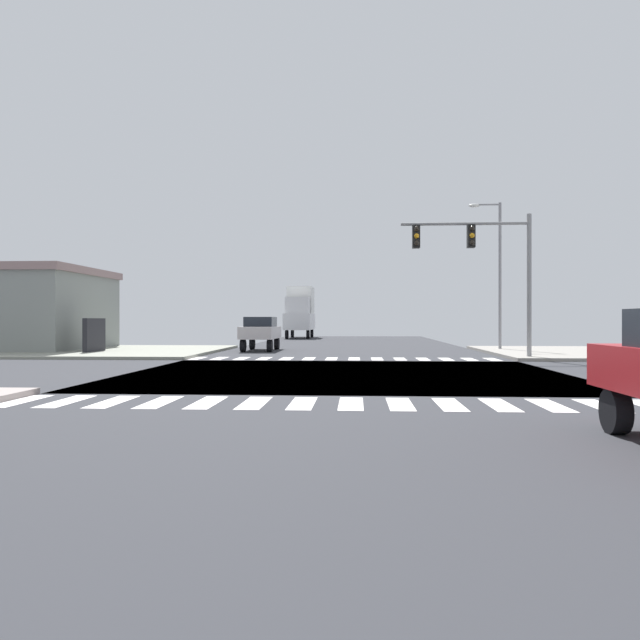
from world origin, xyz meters
TOP-DOWN VIEW (x-y plane):
  - ground at (0.00, 0.00)m, footprint 90.00×90.00m
  - sidewalk_corner_ne at (13.00, 12.00)m, footprint 12.00×12.00m
  - sidewalk_corner_nw at (-13.00, 12.00)m, footprint 12.00×12.00m
  - crosswalk_near at (-0.25, -7.30)m, footprint 13.50×2.00m
  - crosswalk_far at (-0.25, 7.30)m, footprint 13.50×2.00m
  - traffic_signal_mast at (5.65, 7.29)m, footprint 5.63×0.55m
  - street_lamp at (7.94, 14.43)m, footprint 1.78×0.32m
  - sedan_nearside_1 at (-5.00, 14.32)m, footprint 1.80×4.30m
  - box_truck_middle_2 at (-5.00, 38.33)m, footprint 2.40×7.20m

SIDE VIEW (x-z plane):
  - ground at x=0.00m, z-range -0.05..0.00m
  - crosswalk_near at x=-0.25m, z-range 0.00..0.01m
  - crosswalk_far at x=-0.25m, z-range 0.00..0.01m
  - sidewalk_corner_ne at x=13.00m, z-range 0.00..0.14m
  - sidewalk_corner_nw at x=-13.00m, z-range 0.00..0.14m
  - sedan_nearside_1 at x=-5.00m, z-range 0.18..2.06m
  - box_truck_middle_2 at x=-5.00m, z-range 0.14..4.99m
  - traffic_signal_mast at x=5.65m, z-range 1.47..7.79m
  - street_lamp at x=7.94m, z-range 0.79..8.93m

